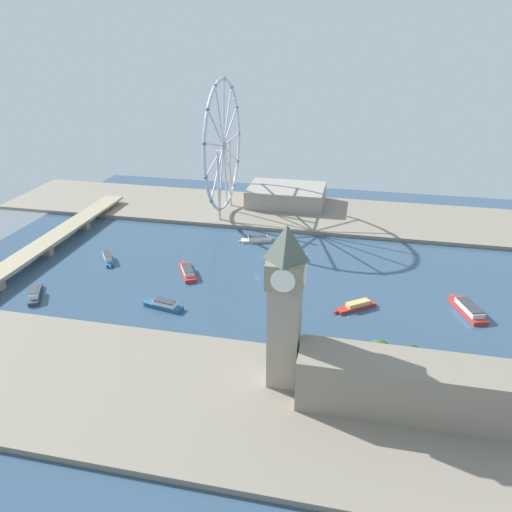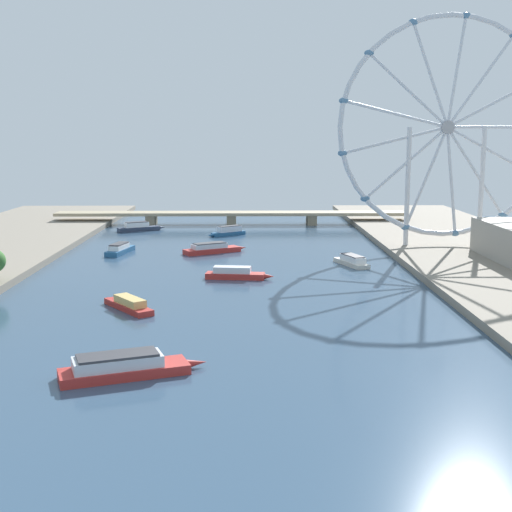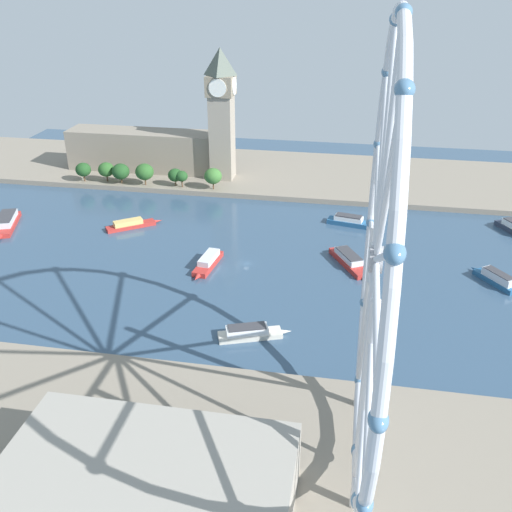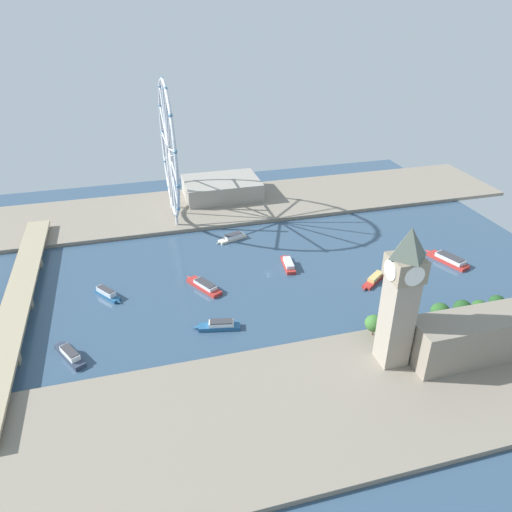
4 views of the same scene
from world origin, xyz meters
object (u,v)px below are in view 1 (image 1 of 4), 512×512
object	(u,v)px
tour_boat_2	(257,239)
tour_boat_7	(187,271)
ferris_wheel	(224,146)
tour_boat_0	(468,308)
tour_boat_5	(35,293)
tour_boat_4	(108,258)
river_bridge	(41,246)
clock_tower	(285,305)
tour_boat_1	(282,272)
parliament_block	(410,387)
tour_boat_3	(163,305)
tour_boat_6	(356,306)
riverside_hall	(286,195)

from	to	relation	value
tour_boat_2	tour_boat_7	bearing A→B (deg)	42.19
ferris_wheel	tour_boat_2	size ratio (longest dim) A/B	4.18
tour_boat_0	tour_boat_5	xyz separation A→B (m)	(-37.17, 259.76, -0.09)
ferris_wheel	tour_boat_4	xyz separation A→B (m)	(-110.03, 56.70, -58.76)
river_bridge	tour_boat_2	bearing A→B (deg)	-68.95
clock_tower	tour_boat_1	distance (m)	121.07
parliament_block	tour_boat_3	distance (m)	150.38
river_bridge	tour_boat_6	size ratio (longest dim) A/B	8.90
tour_boat_1	riverside_hall	bearing A→B (deg)	14.68
riverside_hall	ferris_wheel	bearing A→B (deg)	125.15
tour_boat_4	clock_tower	bearing A→B (deg)	17.87
tour_boat_4	tour_boat_7	distance (m)	62.30
ferris_wheel	tour_boat_2	bearing A→B (deg)	-142.78
ferris_wheel	riverside_hall	distance (m)	78.19
parliament_block	riverside_hall	distance (m)	275.15
tour_boat_1	tour_boat_7	xyz separation A→B (m)	(-12.66, 63.24, 0.07)
riverside_hall	tour_boat_4	size ratio (longest dim) A/B	3.09
tour_boat_4	tour_boat_5	distance (m)	59.20
tour_boat_4	tour_boat_7	bearing A→B (deg)	48.33
tour_boat_0	riverside_hall	bearing A→B (deg)	19.58
ferris_wheel	tour_boat_0	world-z (taller)	ferris_wheel
clock_tower	tour_boat_1	bearing A→B (deg)	9.55
parliament_block	tour_boat_0	bearing A→B (deg)	-22.93
tour_boat_2	tour_boat_6	size ratio (longest dim) A/B	1.04
tour_boat_0	tour_boat_5	distance (m)	262.41
clock_tower	tour_boat_3	bearing A→B (deg)	56.36
clock_tower	riverside_hall	size ratio (longest dim) A/B	1.12
tour_boat_0	tour_boat_2	size ratio (longest dim) A/B	1.31
riverside_hall	tour_boat_6	xyz separation A→B (m)	(-173.10, -69.62, -9.15)
tour_boat_3	tour_boat_4	xyz separation A→B (m)	(51.95, 62.99, 0.26)
tour_boat_0	tour_boat_5	bearing A→B (deg)	78.31
tour_boat_0	tour_boat_6	distance (m)	65.17
parliament_block	tour_boat_0	size ratio (longest dim) A/B	2.65
riverside_hall	tour_boat_2	xyz separation A→B (m)	(-86.52, 9.48, -8.93)
parliament_block	tour_boat_4	size ratio (longest dim) A/B	4.23
tour_boat_2	tour_boat_4	size ratio (longest dim) A/B	1.21
riverside_hall	tour_boat_4	world-z (taller)	riverside_hall
ferris_wheel	tour_boat_5	world-z (taller)	ferris_wheel
tour_boat_5	tour_boat_3	bearing A→B (deg)	-116.15
tour_boat_6	tour_boat_7	distance (m)	115.50
clock_tower	tour_boat_5	world-z (taller)	clock_tower
river_bridge	clock_tower	bearing A→B (deg)	-118.44
parliament_block	tour_boat_3	world-z (taller)	parliament_block
clock_tower	tour_boat_5	xyz separation A→B (m)	(50.22, 164.14, -41.10)
river_bridge	parliament_block	bearing A→B (deg)	-114.50
riverside_hall	parliament_block	bearing A→B (deg)	-160.12
tour_boat_4	tour_boat_7	xyz separation A→B (m)	(-6.37, -61.97, -0.28)
tour_boat_5	river_bridge	bearing A→B (deg)	1.38
ferris_wheel	tour_boat_7	bearing A→B (deg)	-177.41
tour_boat_5	tour_boat_7	size ratio (longest dim) A/B	0.90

